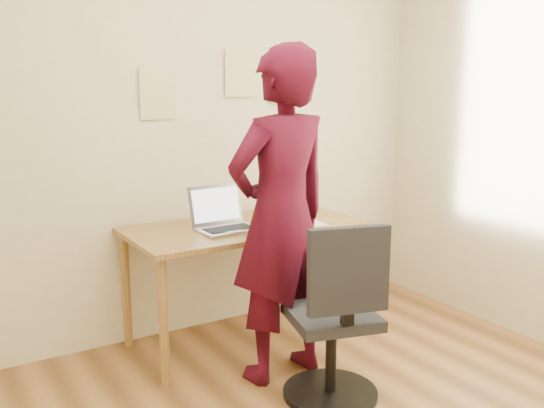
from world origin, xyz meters
TOP-DOWN VIEW (x-y plane):
  - room at (0.00, 0.00)m, footprint 3.58×3.58m
  - desk at (0.21, 1.38)m, footprint 1.40×0.70m
  - laptop at (0.05, 1.35)m, footprint 0.35×0.31m
  - paper_sheet at (0.54, 1.29)m, footprint 0.27×0.36m
  - phone at (0.33, 1.17)m, footprint 0.10×0.14m
  - wall_note_left at (-0.18, 1.74)m, footprint 0.21×0.00m
  - wall_note_mid at (0.38, 1.74)m, footprint 0.21×0.00m
  - wall_note_right at (0.70, 1.74)m, footprint 0.18×0.00m
  - office_chair at (0.23, 0.49)m, footprint 0.51×0.52m
  - person at (0.16, 0.89)m, footprint 0.69×0.50m

SIDE VIEW (x-z plane):
  - office_chair at x=0.23m, z-range -0.07..0.87m
  - desk at x=0.21m, z-range 0.28..1.02m
  - paper_sheet at x=0.54m, z-range 0.74..0.74m
  - phone at x=0.33m, z-range 0.74..0.75m
  - laptop at x=0.05m, z-range 0.67..0.92m
  - person at x=0.16m, z-range 0.00..1.78m
  - room at x=0.00m, z-range -0.04..2.74m
  - wall_note_left at x=-0.18m, z-range 1.37..1.67m
  - wall_note_right at x=0.70m, z-range 1.44..1.68m
  - wall_note_mid at x=0.38m, z-range 1.49..1.79m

